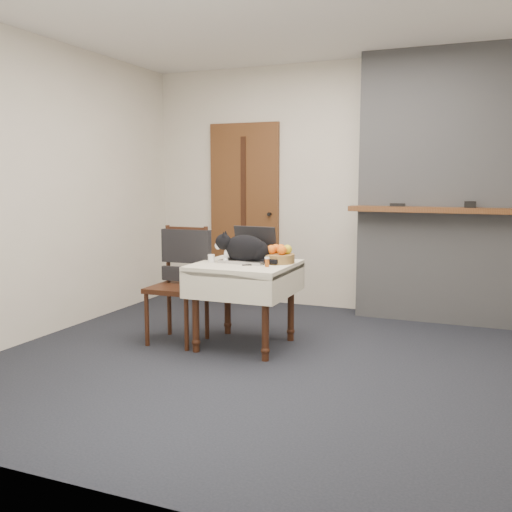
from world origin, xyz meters
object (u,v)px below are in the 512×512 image
Objects in this scene: cat at (246,249)px; side_table at (245,277)px; pill_bottle at (267,262)px; fruit_basket at (279,256)px; door at (244,213)px; laptop at (250,253)px; cream_jar at (211,258)px; chair at (182,268)px.

side_table is at bearing -102.27° from cat.
pill_bottle is (0.24, -0.14, -0.07)m from cat.
fruit_basket is at bearing 7.62° from cat.
laptop is at bearing -64.94° from door.
fruit_basket is (0.25, 0.10, -0.05)m from cat.
side_table is 0.30m from pill_bottle.
pill_bottle is (0.52, -0.05, 0.01)m from cream_jar.
cat reaches higher than fruit_basket.
chair is at bearing 171.50° from cream_jar.
door is 30.61× the size of cream_jar.
laptop is 0.61m from chair.
pill_bottle is at bearing -92.91° from fruit_basket.
chair is (-0.58, -0.13, -0.14)m from laptop.
fruit_basket is (0.25, 0.01, -0.01)m from laptop.
door is at bearing 104.60° from cream_jar.
side_table is at bearing 12.08° from cream_jar.
chair reaches higher than cream_jar.
fruit_basket is at bearing 7.50° from laptop.
chair reaches higher than fruit_basket.
chair is (-0.82, 0.10, -0.11)m from pill_bottle.
pill_bottle is at bearing -38.28° from laptop.
cream_jar is 0.25× the size of fruit_basket.
fruit_basket is 0.85m from chair.
chair is at bearing -161.88° from laptop.
cat reaches higher than side_table.
door is 25.61× the size of pill_bottle.
cream_jar is at bearing 174.41° from pill_bottle.
cat is 7.11× the size of pill_bottle.
cream_jar is 0.52m from pill_bottle.
side_table is at bearing -84.14° from laptop.
door is 1.87m from side_table.
cat is (-0.00, 0.03, 0.23)m from side_table.
laptop reaches higher than cream_jar.
side_table is 0.32m from cream_jar.
door is at bearing 113.52° from side_table.
cream_jar is 0.07× the size of chair.
door is 3.60× the size of cat.
pill_bottle is at bearing -24.68° from side_table.
door reaches higher than pill_bottle.
chair reaches higher than pill_bottle.
cream_jar is (-0.28, -0.18, -0.04)m from laptop.
cream_jar is (0.45, -1.73, -0.27)m from door.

